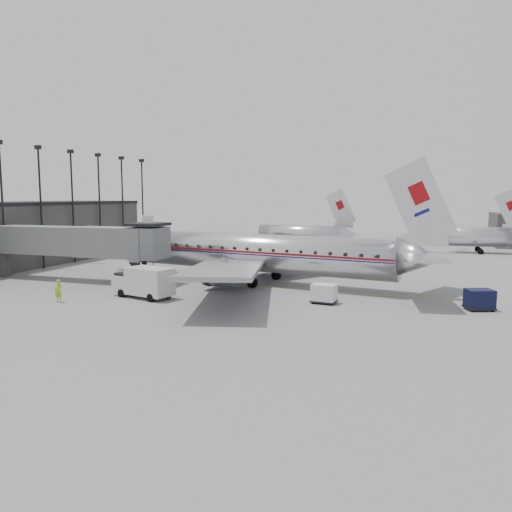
% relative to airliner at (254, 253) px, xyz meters
% --- Properties ---
extents(ground, '(160.00, 160.00, 0.00)m').
position_rel_airliner_xyz_m(ground, '(-0.78, -8.64, -3.16)').
color(ground, slate).
rests_on(ground, ground).
extents(terminal, '(12.00, 46.00, 8.00)m').
position_rel_airliner_xyz_m(terminal, '(-34.78, 1.36, 0.84)').
color(terminal, '#383533').
rests_on(terminal, ground).
extents(apron_line, '(60.00, 0.15, 0.01)m').
position_rel_airliner_xyz_m(apron_line, '(2.22, -2.64, -3.16)').
color(apron_line, gold).
rests_on(apron_line, ground).
extents(jet_bridge, '(21.00, 6.20, 7.10)m').
position_rel_airliner_xyz_m(jet_bridge, '(-17.44, -4.97, 1.02)').
color(jet_bridge, '#5C5F61').
rests_on(jet_bridge, ground).
extents(floodlight_masts, '(0.90, 42.25, 15.25)m').
position_rel_airliner_xyz_m(floodlight_masts, '(-28.28, 4.36, 5.20)').
color(floodlight_masts, black).
rests_on(floodlight_masts, ground).
extents(distant_aircraft_near, '(16.39, 3.20, 10.26)m').
position_rel_airliner_xyz_m(distant_aircraft_near, '(-2.58, 33.36, -0.43)').
color(distant_aircraft_near, silver).
rests_on(distant_aircraft_near, ground).
extents(distant_aircraft_mid, '(16.39, 3.20, 10.26)m').
position_rel_airliner_xyz_m(distant_aircraft_mid, '(23.42, 37.36, -0.43)').
color(distant_aircraft_mid, silver).
rests_on(distant_aircraft_mid, ground).
extents(airliner, '(39.52, 36.32, 12.58)m').
position_rel_airliner_xyz_m(airliner, '(0.00, 0.00, 0.00)').
color(airliner, silver).
rests_on(airliner, ground).
extents(service_van, '(6.25, 3.72, 2.76)m').
position_rel_airliner_xyz_m(service_van, '(-6.85, -10.62, -1.71)').
color(service_van, silver).
rests_on(service_van, ground).
extents(baggage_cart_navy, '(2.56, 2.26, 1.67)m').
position_rel_airliner_xyz_m(baggage_cart_navy, '(21.22, -6.64, -2.27)').
color(baggage_cart_navy, black).
rests_on(baggage_cart_navy, ground).
extents(baggage_cart_white, '(2.26, 1.83, 1.63)m').
position_rel_airliner_xyz_m(baggage_cart_white, '(8.96, -8.00, -2.30)').
color(baggage_cart_white, silver).
rests_on(baggage_cart_white, ground).
extents(ramp_worker, '(0.73, 0.49, 1.97)m').
position_rel_airliner_xyz_m(ramp_worker, '(-12.78, -14.64, -2.18)').
color(ramp_worker, '#9AC517').
rests_on(ramp_worker, ground).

